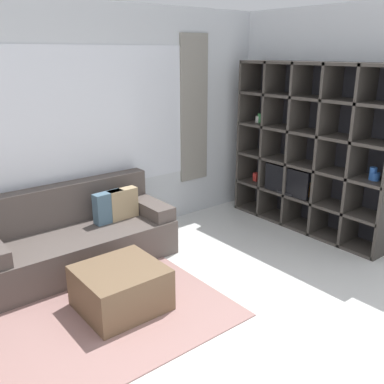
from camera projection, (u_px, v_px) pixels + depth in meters
ground_plane at (269, 375)px, 3.03m from camera, size 16.00×16.00×0.00m
wall_back at (79, 129)px, 4.74m from camera, size 6.39×0.11×2.70m
wall_right at (332, 123)px, 5.23m from camera, size 0.07×4.05×2.70m
area_rug at (51, 333)px, 3.48m from camera, size 2.96×1.75×0.01m
shelving_unit at (312, 150)px, 5.28m from camera, size 0.41×2.16×2.07m
couch_main at (77, 238)px, 4.55m from camera, size 2.01×0.83×0.83m
ottoman at (121, 288)px, 3.76m from camera, size 0.71×0.67×0.40m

